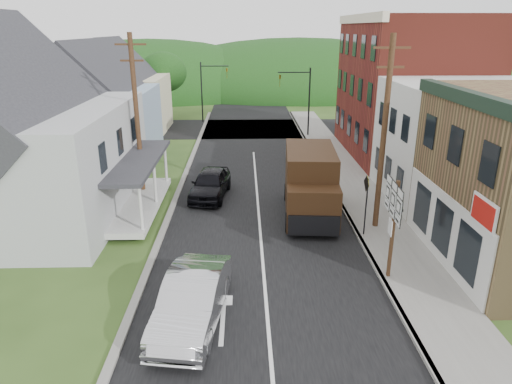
{
  "coord_description": "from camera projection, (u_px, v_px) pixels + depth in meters",
  "views": [
    {
      "loc": [
        -0.73,
        -16.62,
        9.2
      ],
      "look_at": [
        -0.21,
        2.76,
        2.2
      ],
      "focal_mm": 32.0,
      "sensor_mm": 36.0,
      "label": 1
    }
  ],
  "objects": [
    {
      "name": "house_blue",
      "position": [
        103.0,
        108.0,
        33.23
      ],
      "size": [
        7.14,
        8.16,
        7.28
      ],
      "color": "#7C8DAA",
      "rests_on": "ground"
    },
    {
      "name": "sidewalk_right",
      "position": [
        359.0,
        195.0,
        26.42
      ],
      "size": [
        2.8,
        55.0,
        0.15
      ],
      "primitive_type": "cube",
      "color": "slate",
      "rests_on": "ground"
    },
    {
      "name": "utility_pole_left",
      "position": [
        137.0,
        117.0,
        24.55
      ],
      "size": [
        1.6,
        0.26,
        9.0
      ],
      "color": "#472D19",
      "rests_on": "ground"
    },
    {
      "name": "house_cream",
      "position": [
        126.0,
        92.0,
        41.68
      ],
      "size": [
        7.14,
        8.16,
        7.28
      ],
      "color": "beige",
      "rests_on": "ground"
    },
    {
      "name": "ground",
      "position": [
        263.0,
        265.0,
        18.77
      ],
      "size": [
        120.0,
        120.0,
        0.0
      ],
      "primitive_type": "plane",
      "color": "#2D4719",
      "rests_on": "ground"
    },
    {
      "name": "storefront_white",
      "position": [
        463.0,
        143.0,
        25.0
      ],
      "size": [
        8.0,
        7.0,
        6.5
      ],
      "primitive_type": "cube",
      "color": "silver",
      "rests_on": "ground"
    },
    {
      "name": "silver_sedan",
      "position": [
        192.0,
        300.0,
        14.83
      ],
      "size": [
        2.46,
        5.31,
        1.68
      ],
      "primitive_type": "imported",
      "rotation": [
        0.0,
        0.0,
        -0.14
      ],
      "color": "#B7B7BC",
      "rests_on": "ground"
    },
    {
      "name": "dark_sedan",
      "position": [
        210.0,
        184.0,
        26.08
      ],
      "size": [
        2.49,
        4.9,
        1.6
      ],
      "primitive_type": "imported",
      "rotation": [
        0.0,
        0.0,
        -0.13
      ],
      "color": "black",
      "rests_on": "ground"
    },
    {
      "name": "tree_left_d",
      "position": [
        163.0,
        72.0,
        46.98
      ],
      "size": [
        4.8,
        4.8,
        6.94
      ],
      "color": "#382616",
      "rests_on": "ground"
    },
    {
      "name": "route_sign_cluster",
      "position": [
        393.0,
        216.0,
        16.82
      ],
      "size": [
        0.25,
        2.22,
        3.88
      ],
      "rotation": [
        0.0,
        0.0,
        -0.06
      ],
      "color": "#472D19",
      "rests_on": "sidewalk_right"
    },
    {
      "name": "curb_left",
      "position": [
        176.0,
        197.0,
        26.16
      ],
      "size": [
        0.3,
        55.0,
        0.12
      ],
      "primitive_type": "cube",
      "color": "slate",
      "rests_on": "ground"
    },
    {
      "name": "storefront_red",
      "position": [
        408.0,
        89.0,
        33.34
      ],
      "size": [
        8.0,
        12.0,
        10.0
      ],
      "primitive_type": "cube",
      "color": "maroon",
      "rests_on": "ground"
    },
    {
      "name": "traffic_signal_right",
      "position": [
        301.0,
        94.0,
        39.7
      ],
      "size": [
        2.87,
        0.2,
        6.0
      ],
      "color": "black",
      "rests_on": "ground"
    },
    {
      "name": "road",
      "position": [
        256.0,
        186.0,
        28.17
      ],
      "size": [
        9.0,
        90.0,
        0.02
      ],
      "primitive_type": "cube",
      "color": "black",
      "rests_on": "ground"
    },
    {
      "name": "cross_road",
      "position": [
        252.0,
        129.0,
        44.16
      ],
      "size": [
        60.0,
        9.0,
        0.02
      ],
      "primitive_type": "cube",
      "color": "black",
      "rests_on": "ground"
    },
    {
      "name": "tree_left_c",
      "position": [
        6.0,
        73.0,
        35.09
      ],
      "size": [
        5.8,
        5.8,
        8.41
      ],
      "color": "#382616",
      "rests_on": "ground"
    },
    {
      "name": "curb_right",
      "position": [
        336.0,
        195.0,
        26.38
      ],
      "size": [
        0.2,
        55.0,
        0.15
      ],
      "primitive_type": "cube",
      "color": "slate",
      "rests_on": "ground"
    },
    {
      "name": "forested_ridge",
      "position": [
        248.0,
        91.0,
        70.49
      ],
      "size": [
        90.0,
        30.0,
        16.0
      ],
      "primitive_type": "ellipsoid",
      "color": "#14350F",
      "rests_on": "ground"
    },
    {
      "name": "house_gray",
      "position": [
        18.0,
        134.0,
        22.67
      ],
      "size": [
        10.2,
        12.24,
        8.35
      ],
      "color": "#AAADAF",
      "rests_on": "ground"
    },
    {
      "name": "warning_sign",
      "position": [
        366.0,
        197.0,
        20.6
      ],
      "size": [
        0.13,
        0.8,
        2.89
      ],
      "rotation": [
        0.0,
        0.0,
        0.03
      ],
      "color": "black",
      "rests_on": "sidewalk_right"
    },
    {
      "name": "delivery_van",
      "position": [
        310.0,
        184.0,
        23.15
      ],
      "size": [
        2.91,
        6.24,
        3.4
      ],
      "rotation": [
        0.0,
        0.0,
        -0.08
      ],
      "color": "black",
      "rests_on": "ground"
    },
    {
      "name": "utility_pole_right",
      "position": [
        384.0,
        134.0,
        20.62
      ],
      "size": [
        1.6,
        0.26,
        9.0
      ],
      "color": "#472D19",
      "rests_on": "ground"
    },
    {
      "name": "traffic_signal_left",
      "position": [
        208.0,
        85.0,
        46.07
      ],
      "size": [
        2.87,
        0.2,
        6.0
      ],
      "color": "black",
      "rests_on": "ground"
    }
  ]
}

